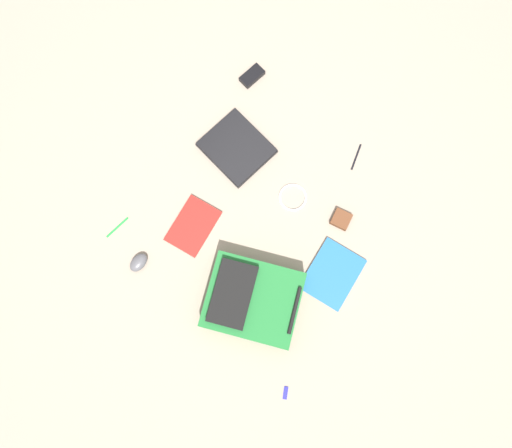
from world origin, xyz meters
The scene contains 12 objects.
ground_plane centered at (0.00, 0.00, 0.00)m, with size 3.89×3.89×0.00m, color gray.
backpack centered at (0.19, -0.29, 0.07)m, with size 0.51×0.48×0.15m.
laptop centered at (-0.35, 0.21, 0.02)m, with size 0.32×0.29×0.03m.
book_blue centered at (-0.24, -0.21, 0.01)m, with size 0.22×0.28×0.02m.
book_comic centered at (0.39, 0.04, 0.01)m, with size 0.25×0.30×0.02m.
computer_mouse centered at (-0.32, -0.50, 0.02)m, with size 0.06×0.09×0.04m, color #4C4C51.
cable_coil centered at (0.02, 0.20, 0.01)m, with size 0.13×0.13×0.01m, color silver.
power_brick centered at (-0.54, 0.54, 0.01)m, with size 0.06×0.12×0.03m, color black.
pen_black centered at (-0.51, -0.45, 0.00)m, with size 0.01×0.01×0.13m, color #198C33.
pen_blue centered at (0.12, 0.56, 0.00)m, with size 0.01×0.01×0.14m, color black.
earbud_pouch centered at (0.26, 0.27, 0.01)m, with size 0.08×0.08×0.03m, color #59331E.
usb_stick centered at (0.57, -0.50, 0.00)m, with size 0.02×0.05×0.01m, color #191999.
Camera 1 is at (0.24, -0.32, 2.18)m, focal length 33.09 mm.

